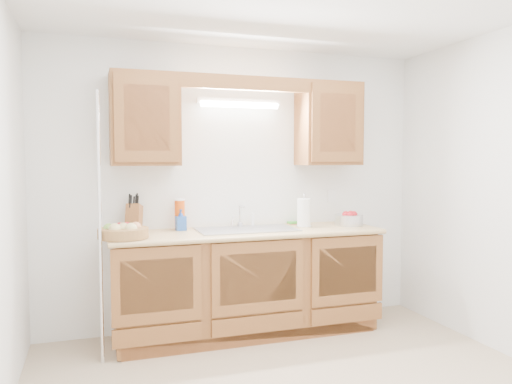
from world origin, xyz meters
name	(u,v)px	position (x,y,z in m)	size (l,w,h in m)	color
room	(304,200)	(0.00, 0.00, 1.25)	(3.52, 3.50, 2.50)	tan
base_cabinets	(247,283)	(0.00, 1.20, 0.44)	(2.20, 0.60, 0.86)	brown
countertop	(247,233)	(0.00, 1.19, 0.88)	(2.30, 0.63, 0.04)	tan
upper_cabinet_left	(145,120)	(-0.83, 1.33, 1.83)	(0.55, 0.33, 0.75)	brown
upper_cabinet_right	(328,124)	(0.83, 1.33, 1.83)	(0.55, 0.33, 0.75)	brown
valance	(247,83)	(0.00, 1.19, 2.14)	(2.20, 0.05, 0.12)	brown
fluorescent_fixture	(239,103)	(0.00, 1.42, 2.00)	(0.76, 0.08, 0.08)	white
sink	(247,238)	(0.00, 1.21, 0.83)	(0.84, 0.46, 0.36)	#9E9EA3
wire_shelf_pole	(100,228)	(-1.20, 0.94, 1.00)	(0.03, 0.03, 2.00)	silver
outlet_plate	(332,196)	(0.95, 1.49, 1.15)	(0.08, 0.01, 0.12)	white
fruit_basket	(123,231)	(-1.03, 1.06, 0.95)	(0.44, 0.44, 0.12)	#90613A
knife_block	(134,218)	(-0.92, 1.39, 1.02)	(0.17, 0.22, 0.33)	brown
orange_canister	(180,214)	(-0.54, 1.40, 1.03)	(0.12, 0.12, 0.26)	#D5490B
soap_bottle	(181,220)	(-0.54, 1.35, 0.99)	(0.08, 0.08, 0.18)	#224FAB
sponge	(294,223)	(0.54, 1.44, 0.91)	(0.12, 0.08, 0.02)	#CC333F
paper_towel	(304,213)	(0.54, 1.22, 1.02)	(0.14, 0.14, 0.30)	silver
apple_bowl	(349,219)	(0.97, 1.19, 0.96)	(0.32, 0.32, 0.13)	silver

